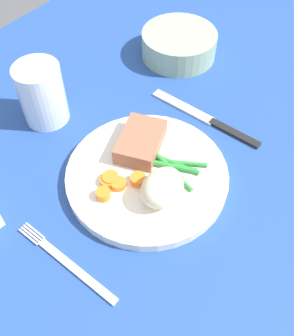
{
  "coord_description": "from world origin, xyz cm",
  "views": [
    {
      "loc": [
        -29.8,
        -24.48,
        48.7
      ],
      "look_at": [
        -2.68,
        -3.16,
        4.6
      ],
      "focal_mm": 42.12,
      "sensor_mm": 36.0,
      "label": 1
    }
  ],
  "objects": [
    {
      "name": "dining_table",
      "position": [
        0.0,
        0.0,
        1.0
      ],
      "size": [
        120.0,
        90.0,
        2.0
      ],
      "color": "#234793",
      "rests_on": "ground"
    },
    {
      "name": "salad_bowl",
      "position": [
        24.55,
        10.56,
        4.72
      ],
      "size": [
        14.11,
        14.11,
        4.83
      ],
      "color": "#99B28C",
      "rests_on": "dining_table"
    },
    {
      "name": "water_glass",
      "position": [
        -2.74,
        17.9,
        6.27
      ],
      "size": [
        7.27,
        7.27,
        10.02
      ],
      "color": "silver",
      "rests_on": "dining_table"
    },
    {
      "name": "knife",
      "position": [
        13.08,
        -3.44,
        2.2
      ],
      "size": [
        1.7,
        20.5,
        0.64
      ],
      "rotation": [
        0.0,
        0.0,
        -0.07
      ],
      "color": "black",
      "rests_on": "dining_table"
    },
    {
      "name": "carrot_slices",
      "position": [
        -7.12,
        -1.28,
        4.14
      ],
      "size": [
        7.01,
        5.89,
        1.27
      ],
      "color": "orange",
      "rests_on": "dinner_plate"
    },
    {
      "name": "dinner_plate",
      "position": [
        -2.68,
        -3.16,
        2.8
      ],
      "size": [
        23.57,
        23.57,
        1.6
      ],
      "primitive_type": "cylinder",
      "color": "white",
      "rests_on": "dining_table"
    },
    {
      "name": "mashed_potatoes",
      "position": [
        -4.8,
        -7.4,
        5.87
      ],
      "size": [
        6.64,
        5.21,
        4.54
      ],
      "primitive_type": "ellipsoid",
      "color": "beige",
      "rests_on": "dinner_plate"
    },
    {
      "name": "meat_portion",
      "position": [
        0.5,
        0.56,
        4.9
      ],
      "size": [
        10.07,
        8.5,
        2.6
      ],
      "primitive_type": "cube",
      "rotation": [
        0.0,
        0.0,
        0.36
      ],
      "color": "#936047",
      "rests_on": "dinner_plate"
    },
    {
      "name": "green_beans",
      "position": [
        0.32,
        -5.53,
        3.98
      ],
      "size": [
        6.04,
        9.21,
        0.85
      ],
      "color": "#2D8C38",
      "rests_on": "dinner_plate"
    },
    {
      "name": "fork",
      "position": [
        -19.39,
        -3.41,
        2.2
      ],
      "size": [
        1.44,
        16.6,
        0.4
      ],
      "rotation": [
        0.0,
        0.0,
        0.01
      ],
      "color": "silver",
      "rests_on": "dining_table"
    }
  ]
}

